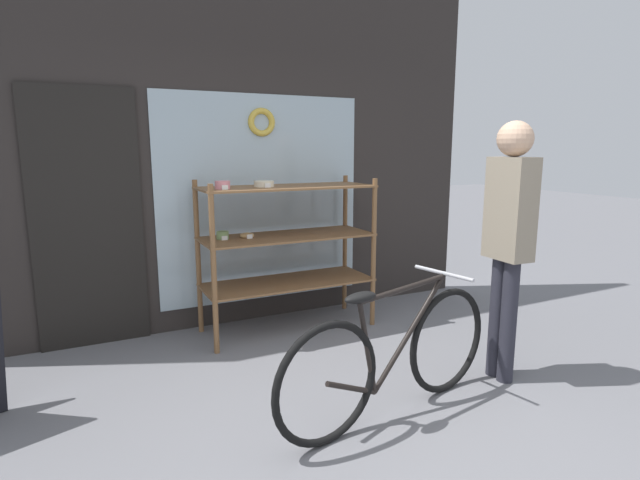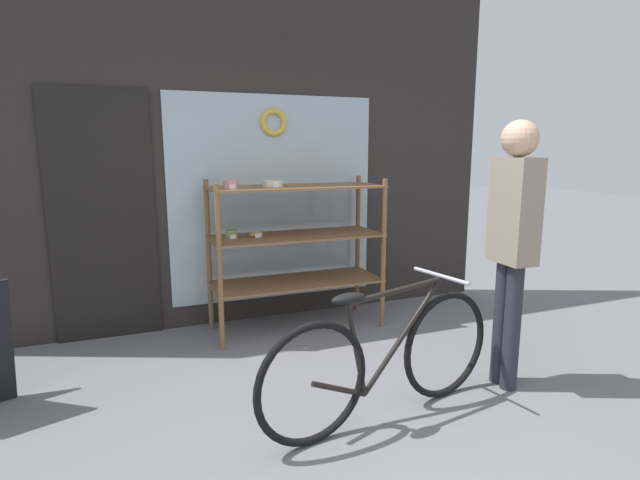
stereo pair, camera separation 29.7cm
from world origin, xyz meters
name	(u,v)px [view 2 (the right image)]	position (x,y,z in m)	size (l,w,h in m)	color
ground_plane	(371,461)	(0.00, 0.00, 0.00)	(30.00, 30.00, 0.00)	slate
storefront_facade	(247,112)	(-0.03, 2.46, 1.94)	(4.90, 0.13, 3.99)	#2D2826
display_case	(294,237)	(0.26, 2.03, 0.85)	(1.51, 0.58, 1.36)	brown
bicycle	(384,359)	(0.27, 0.36, 0.38)	(1.71, 0.49, 0.85)	black
pedestrian	(513,232)	(1.25, 0.44, 1.08)	(0.24, 0.33, 1.80)	#282833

